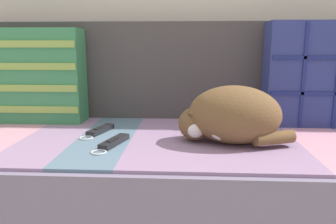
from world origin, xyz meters
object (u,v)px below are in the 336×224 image
(game_remote_near, at_px, (99,130))
(couch, at_px, (185,187))
(sleeping_cat, at_px, (229,116))
(throw_pillow_quilted, at_px, (314,74))
(game_remote_far, at_px, (113,142))
(throw_pillow_striped, at_px, (33,76))

(game_remote_near, bearing_deg, couch, -0.99)
(sleeping_cat, bearing_deg, throw_pillow_quilted, 37.29)
(couch, relative_size, sleeping_cat, 5.37)
(couch, distance_m, game_remote_far, 0.35)
(sleeping_cat, bearing_deg, throw_pillow_striped, 160.45)
(game_remote_near, relative_size, game_remote_far, 0.95)
(sleeping_cat, distance_m, game_remote_far, 0.40)
(throw_pillow_striped, relative_size, game_remote_near, 2.23)
(throw_pillow_striped, bearing_deg, throw_pillow_quilted, 0.02)
(throw_pillow_striped, bearing_deg, sleeping_cat, -19.55)
(throw_pillow_striped, height_order, game_remote_near, throw_pillow_striped)
(couch, relative_size, game_remote_near, 10.58)
(sleeping_cat, bearing_deg, game_remote_near, 167.51)
(game_remote_far, bearing_deg, game_remote_near, 120.01)
(couch, distance_m, throw_pillow_quilted, 0.69)
(throw_pillow_quilted, height_order, sleeping_cat, throw_pillow_quilted)
(sleeping_cat, height_order, game_remote_near, sleeping_cat)
(couch, height_order, game_remote_near, game_remote_near)
(throw_pillow_quilted, xyz_separation_m, sleeping_cat, (-0.37, -0.28, -0.12))
(throw_pillow_quilted, relative_size, game_remote_near, 2.17)
(couch, bearing_deg, throw_pillow_quilted, 19.67)
(throw_pillow_striped, distance_m, game_remote_far, 0.56)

